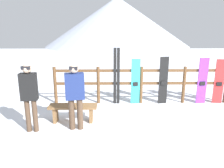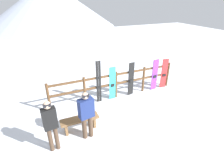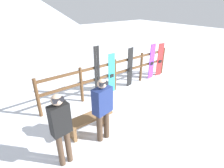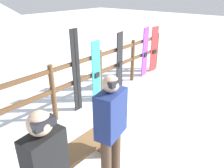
{
  "view_description": "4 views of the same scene",
  "coord_description": "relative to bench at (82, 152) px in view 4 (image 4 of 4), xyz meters",
  "views": [
    {
      "loc": [
        -1.01,
        -4.84,
        2.38
      ],
      "look_at": [
        -0.94,
        1.05,
        0.83
      ],
      "focal_mm": 35.0,
      "sensor_mm": 36.0,
      "label": 1
    },
    {
      "loc": [
        -2.8,
        -4.12,
        3.92
      ],
      "look_at": [
        -0.54,
        1.02,
        1.11
      ],
      "focal_mm": 28.0,
      "sensor_mm": 36.0,
      "label": 2
    },
    {
      "loc": [
        -3.63,
        -2.74,
        3.03
      ],
      "look_at": [
        -0.74,
        1.03,
        0.75
      ],
      "focal_mm": 28.0,
      "sensor_mm": 36.0,
      "label": 3
    },
    {
      "loc": [
        -3.57,
        -1.49,
        2.48
      ],
      "look_at": [
        -0.59,
        0.98,
        0.77
      ],
      "focal_mm": 35.0,
      "sensor_mm": 36.0,
      "label": 4
    }
  ],
  "objects": [
    {
      "name": "ground_plane",
      "position": [
        1.94,
        -0.41,
        -0.33
      ],
      "size": [
        40.0,
        40.0,
        0.0
      ],
      "primitive_type": "plane",
      "color": "white"
    },
    {
      "name": "fence",
      "position": [
        1.94,
        1.42,
        0.37
      ],
      "size": [
        5.55,
        0.1,
        1.18
      ],
      "color": "brown",
      "rests_on": "ground"
    },
    {
      "name": "bench",
      "position": [
        0.0,
        0.0,
        0.0
      ],
      "size": [
        1.22,
        0.36,
        0.45
      ],
      "color": "brown",
      "rests_on": "ground"
    },
    {
      "name": "person_navy",
      "position": [
        0.13,
        -0.42,
        0.58
      ],
      "size": [
        0.47,
        0.32,
        1.57
      ],
      "color": "#4C3828",
      "rests_on": "ground"
    },
    {
      "name": "ski_pair_black",
      "position": [
        1.16,
        1.37,
        0.56
      ],
      "size": [
        0.2,
        0.02,
        1.77
      ],
      "color": "black",
      "rests_on": "ground"
    },
    {
      "name": "snowboard_cyan",
      "position": [
        1.75,
        1.36,
        0.39
      ],
      "size": [
        0.27,
        0.07,
        1.43
      ],
      "color": "#2DBFCC",
      "rests_on": "ground"
    },
    {
      "name": "snowboard_black_stripe",
      "position": [
        2.63,
        1.36,
        0.42
      ],
      "size": [
        0.28,
        0.09,
        1.5
      ],
      "color": "black",
      "rests_on": "ground"
    },
    {
      "name": "snowboard_purple",
      "position": [
        3.86,
        1.36,
        0.4
      ],
      "size": [
        0.31,
        0.07,
        1.46
      ],
      "color": "purple",
      "rests_on": "ground"
    },
    {
      "name": "snowboard_red",
      "position": [
        4.39,
        1.36,
        0.38
      ],
      "size": [
        0.3,
        0.09,
        1.42
      ],
      "color": "red",
      "rests_on": "ground"
    }
  ]
}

